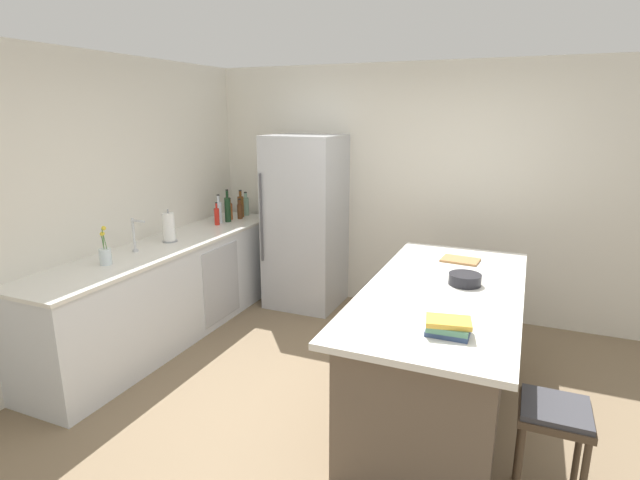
{
  "coord_description": "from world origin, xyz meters",
  "views": [
    {
      "loc": [
        0.98,
        -2.93,
        2.11
      ],
      "look_at": [
        -0.68,
        0.98,
        1.0
      ],
      "focal_mm": 27.68,
      "sensor_mm": 36.0,
      "label": 1
    }
  ],
  "objects_px": {
    "refrigerator": "(305,222)",
    "paper_towel_roll": "(169,228)",
    "sink_faucet": "(135,234)",
    "wine_bottle": "(228,209)",
    "syrup_bottle": "(240,211)",
    "vinegar_bottle": "(230,211)",
    "bar_stool": "(554,424)",
    "whiskey_bottle": "(241,206)",
    "gin_bottle": "(246,206)",
    "mixing_bowl": "(465,279)",
    "cutting_board": "(460,260)",
    "hot_sauce_bottle": "(217,216)",
    "cookbook_stack": "(448,327)",
    "flower_vase": "(105,254)",
    "kitchen_island": "(440,348)",
    "soda_bottle": "(219,212)"
  },
  "relations": [
    {
      "from": "hot_sauce_bottle",
      "to": "cutting_board",
      "type": "height_order",
      "value": "hot_sauce_bottle"
    },
    {
      "from": "paper_towel_roll",
      "to": "mixing_bowl",
      "type": "bearing_deg",
      "value": -3.34
    },
    {
      "from": "cutting_board",
      "to": "cookbook_stack",
      "type": "bearing_deg",
      "value": -85.01
    },
    {
      "from": "bar_stool",
      "to": "syrup_bottle",
      "type": "xyz_separation_m",
      "value": [
        -3.26,
        2.16,
        0.5
      ]
    },
    {
      "from": "mixing_bowl",
      "to": "cutting_board",
      "type": "distance_m",
      "value": 0.58
    },
    {
      "from": "sink_faucet",
      "to": "wine_bottle",
      "type": "xyz_separation_m",
      "value": [
        0.06,
        1.36,
        -0.01
      ]
    },
    {
      "from": "soda_bottle",
      "to": "cutting_board",
      "type": "xyz_separation_m",
      "value": [
        2.65,
        -0.46,
        -0.11
      ]
    },
    {
      "from": "flower_vase",
      "to": "gin_bottle",
      "type": "height_order",
      "value": "flower_vase"
    },
    {
      "from": "refrigerator",
      "to": "paper_towel_roll",
      "type": "bearing_deg",
      "value": -125.95
    },
    {
      "from": "whiskey_bottle",
      "to": "mixing_bowl",
      "type": "distance_m",
      "value": 3.05
    },
    {
      "from": "paper_towel_roll",
      "to": "syrup_bottle",
      "type": "relative_size",
      "value": 1.34
    },
    {
      "from": "mixing_bowl",
      "to": "syrup_bottle",
      "type": "bearing_deg",
      "value": 153.91
    },
    {
      "from": "bar_stool",
      "to": "whiskey_bottle",
      "type": "distance_m",
      "value": 4.03
    },
    {
      "from": "wine_bottle",
      "to": "soda_bottle",
      "type": "xyz_separation_m",
      "value": [
        -0.06,
        -0.09,
        -0.02
      ]
    },
    {
      "from": "sink_faucet",
      "to": "gin_bottle",
      "type": "relative_size",
      "value": 1.09
    },
    {
      "from": "wine_bottle",
      "to": "soda_bottle",
      "type": "distance_m",
      "value": 0.11
    },
    {
      "from": "wine_bottle",
      "to": "flower_vase",
      "type": "bearing_deg",
      "value": -90.44
    },
    {
      "from": "syrup_bottle",
      "to": "hot_sauce_bottle",
      "type": "xyz_separation_m",
      "value": [
        -0.06,
        -0.37,
        0.0
      ]
    },
    {
      "from": "flower_vase",
      "to": "mixing_bowl",
      "type": "xyz_separation_m",
      "value": [
        2.72,
        0.62,
        -0.04
      ]
    },
    {
      "from": "flower_vase",
      "to": "paper_towel_roll",
      "type": "xyz_separation_m",
      "value": [
        -0.01,
        0.78,
        0.04
      ]
    },
    {
      "from": "gin_bottle",
      "to": "syrup_bottle",
      "type": "xyz_separation_m",
      "value": [
        0.04,
        -0.2,
        -0.02
      ]
    },
    {
      "from": "paper_towel_roll",
      "to": "vinegar_bottle",
      "type": "bearing_deg",
      "value": 91.0
    },
    {
      "from": "sink_faucet",
      "to": "soda_bottle",
      "type": "distance_m",
      "value": 1.27
    },
    {
      "from": "sink_faucet",
      "to": "gin_bottle",
      "type": "height_order",
      "value": "sink_faucet"
    },
    {
      "from": "vinegar_bottle",
      "to": "cookbook_stack",
      "type": "distance_m",
      "value": 3.47
    },
    {
      "from": "bar_stool",
      "to": "mixing_bowl",
      "type": "bearing_deg",
      "value": 124.73
    },
    {
      "from": "kitchen_island",
      "to": "wine_bottle",
      "type": "bearing_deg",
      "value": 154.12
    },
    {
      "from": "paper_towel_roll",
      "to": "gin_bottle",
      "type": "distance_m",
      "value": 1.35
    },
    {
      "from": "kitchen_island",
      "to": "mixing_bowl",
      "type": "bearing_deg",
      "value": 47.77
    },
    {
      "from": "sink_faucet",
      "to": "whiskey_bottle",
      "type": "distance_m",
      "value": 1.64
    },
    {
      "from": "refrigerator",
      "to": "wine_bottle",
      "type": "xyz_separation_m",
      "value": [
        -0.84,
        -0.23,
        0.13
      ]
    },
    {
      "from": "refrigerator",
      "to": "sink_faucet",
      "type": "distance_m",
      "value": 1.83
    },
    {
      "from": "flower_vase",
      "to": "gin_bottle",
      "type": "relative_size",
      "value": 1.15
    },
    {
      "from": "kitchen_island",
      "to": "soda_bottle",
      "type": "bearing_deg",
      "value": 156.16
    },
    {
      "from": "cutting_board",
      "to": "flower_vase",
      "type": "bearing_deg",
      "value": -155.44
    },
    {
      "from": "paper_towel_roll",
      "to": "whiskey_bottle",
      "type": "xyz_separation_m",
      "value": [
        0.02,
        1.24,
        -0.01
      ]
    },
    {
      "from": "whiskey_bottle",
      "to": "sink_faucet",
      "type": "bearing_deg",
      "value": -91.81
    },
    {
      "from": "vinegar_bottle",
      "to": "wine_bottle",
      "type": "bearing_deg",
      "value": -69.93
    },
    {
      "from": "sink_faucet",
      "to": "flower_vase",
      "type": "distance_m",
      "value": 0.39
    },
    {
      "from": "kitchen_island",
      "to": "paper_towel_roll",
      "type": "distance_m",
      "value": 2.68
    },
    {
      "from": "syrup_bottle",
      "to": "bar_stool",
      "type": "bearing_deg",
      "value": -33.57
    },
    {
      "from": "gin_bottle",
      "to": "cutting_board",
      "type": "xyz_separation_m",
      "value": [
        2.6,
        -0.94,
        -0.1
      ]
    },
    {
      "from": "kitchen_island",
      "to": "gin_bottle",
      "type": "distance_m",
      "value": 3.11
    },
    {
      "from": "syrup_bottle",
      "to": "paper_towel_roll",
      "type": "bearing_deg",
      "value": -92.96
    },
    {
      "from": "hot_sauce_bottle",
      "to": "cookbook_stack",
      "type": "relative_size",
      "value": 0.93
    },
    {
      "from": "cutting_board",
      "to": "wine_bottle",
      "type": "bearing_deg",
      "value": 168.1
    },
    {
      "from": "refrigerator",
      "to": "sink_faucet",
      "type": "height_order",
      "value": "refrigerator"
    },
    {
      "from": "refrigerator",
      "to": "vinegar_bottle",
      "type": "distance_m",
      "value": 0.9
    },
    {
      "from": "paper_towel_roll",
      "to": "mixing_bowl",
      "type": "height_order",
      "value": "paper_towel_roll"
    },
    {
      "from": "sink_faucet",
      "to": "vinegar_bottle",
      "type": "bearing_deg",
      "value": 89.35
    }
  ]
}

